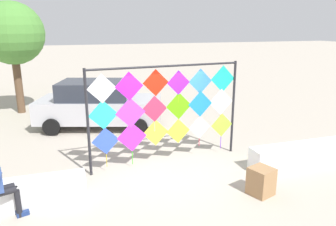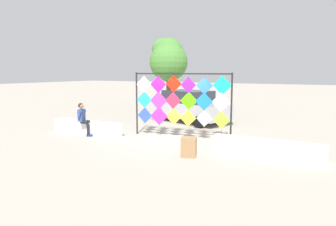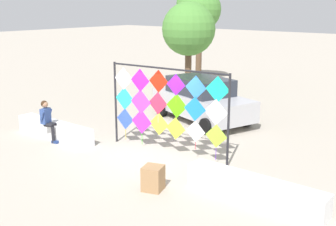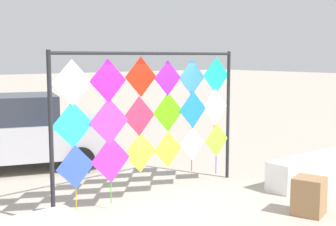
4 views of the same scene
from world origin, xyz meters
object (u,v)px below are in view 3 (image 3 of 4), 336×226
at_px(cardboard_box_large, 153,178).
at_px(tree_broadleaf, 188,27).
at_px(kite_display_rack, 167,102).
at_px(parked_car, 202,99).
at_px(seated_vendor, 48,118).
at_px(tree_palm_like, 198,9).

relative_size(cardboard_box_large, tree_broadleaf, 0.13).
height_order(kite_display_rack, parked_car, kite_display_rack).
bearing_deg(seated_vendor, parked_car, 66.03).
distance_m(kite_display_rack, cardboard_box_large, 3.09).
xyz_separation_m(tree_broadleaf, tree_palm_like, (-2.23, 3.87, 0.83)).
height_order(kite_display_rack, seated_vendor, kite_display_rack).
relative_size(seated_vendor, tree_broadleaf, 0.30).
distance_m(cardboard_box_large, tree_broadleaf, 11.60).
bearing_deg(cardboard_box_large, tree_palm_like, 121.76).
xyz_separation_m(parked_car, tree_palm_like, (-5.33, 7.06, 3.42)).
relative_size(parked_car, cardboard_box_large, 7.69).
bearing_deg(seated_vendor, kite_display_rack, 23.00).
bearing_deg(tree_palm_like, tree_broadleaf, -60.08).
xyz_separation_m(kite_display_rack, tree_palm_like, (-6.74, 10.95, 2.65)).
bearing_deg(kite_display_rack, tree_palm_like, 121.60).
bearing_deg(tree_palm_like, kite_display_rack, -58.40).
distance_m(parked_car, tree_broadleaf, 5.14).
bearing_deg(parked_car, tree_broadleaf, 134.30).
relative_size(kite_display_rack, parked_car, 0.88).
distance_m(kite_display_rack, parked_car, 4.21).
relative_size(kite_display_rack, seated_vendor, 2.98).
height_order(tree_broadleaf, tree_palm_like, tree_palm_like).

